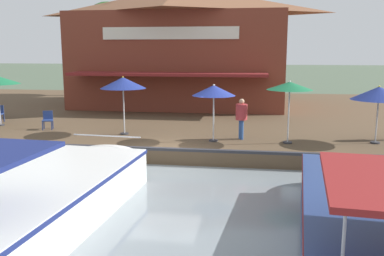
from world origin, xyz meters
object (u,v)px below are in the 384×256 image
(patio_umbrella_by_entrance, at_px, (290,86))
(patio_umbrella_far_corner, at_px, (214,91))
(patio_umbrella_back_row, at_px, (379,93))
(person_mid_patio, at_px, (241,114))
(waterfront_restaurant, at_px, (182,46))
(motorboat_outer_channel, at_px, (383,214))
(tree_downstream_bank, at_px, (106,28))
(tree_upstream_bank, at_px, (234,30))
(cafe_chair_under_first_umbrella, at_px, (48,119))
(patio_umbrella_mid_patio_right, at_px, (123,83))
(motorboat_fourth_along, at_px, (53,192))

(patio_umbrella_by_entrance, xyz_separation_m, patio_umbrella_far_corner, (0.06, -2.94, -0.21))
(patio_umbrella_back_row, distance_m, person_mid_patio, 5.36)
(waterfront_restaurant, bearing_deg, person_mid_patio, 21.97)
(motorboat_outer_channel, relative_size, tree_downstream_bank, 1.31)
(motorboat_outer_channel, xyz_separation_m, tree_upstream_bank, (-23.62, -4.56, 4.94))
(person_mid_patio, bearing_deg, waterfront_restaurant, -158.03)
(patio_umbrella_by_entrance, xyz_separation_m, cafe_chair_under_first_umbrella, (-1.44, -10.82, -1.78))
(person_mid_patio, bearing_deg, tree_upstream_bank, -175.68)
(patio_umbrella_far_corner, xyz_separation_m, patio_umbrella_mid_patio_right, (-0.86, -4.00, 0.19))
(motorboat_fourth_along, xyz_separation_m, tree_downstream_bank, (-23.50, -6.87, 5.22))
(patio_umbrella_back_row, bearing_deg, motorboat_outer_channel, -13.22)
(waterfront_restaurant, distance_m, person_mid_patio, 12.09)
(waterfront_restaurant, height_order, patio_umbrella_far_corner, waterfront_restaurant)
(motorboat_fourth_along, bearing_deg, waterfront_restaurant, 179.70)
(patio_umbrella_mid_patio_right, xyz_separation_m, tree_downstream_bank, (-15.56, -6.28, 3.05))
(tree_upstream_bank, bearing_deg, patio_umbrella_mid_patio_right, -14.41)
(patio_umbrella_mid_patio_right, relative_size, motorboat_fourth_along, 0.26)
(patio_umbrella_far_corner, distance_m, tree_downstream_bank, 19.64)
(patio_umbrella_by_entrance, xyz_separation_m, tree_upstream_bank, (-16.03, -3.02, 2.80))
(waterfront_restaurant, xyz_separation_m, motorboat_outer_channel, (18.99, 7.78, -3.78))
(waterfront_restaurant, height_order, patio_umbrella_by_entrance, waterfront_restaurant)
(patio_umbrella_back_row, relative_size, patio_umbrella_far_corner, 0.99)
(patio_umbrella_by_entrance, relative_size, patio_umbrella_mid_patio_right, 0.98)
(motorboat_fourth_along, xyz_separation_m, motorboat_outer_channel, (0.44, 7.88, 0.04))
(patio_umbrella_far_corner, height_order, patio_umbrella_mid_patio_right, patio_umbrella_mid_patio_right)
(patio_umbrella_far_corner, relative_size, motorboat_outer_channel, 0.24)
(patio_umbrella_far_corner, bearing_deg, waterfront_restaurant, -163.93)
(cafe_chair_under_first_umbrella, relative_size, person_mid_patio, 0.51)
(cafe_chair_under_first_umbrella, xyz_separation_m, tree_downstream_bank, (-14.92, -2.39, 4.82))
(motorboat_fourth_along, relative_size, tree_upstream_bank, 1.30)
(cafe_chair_under_first_umbrella, height_order, tree_upstream_bank, tree_upstream_bank)
(patio_umbrella_by_entrance, xyz_separation_m, patio_umbrella_mid_patio_right, (-0.80, -6.94, -0.02))
(tree_upstream_bank, height_order, tree_downstream_bank, tree_downstream_bank)
(person_mid_patio, distance_m, tree_downstream_bank, 19.96)
(patio_umbrella_by_entrance, xyz_separation_m, motorboat_outer_channel, (7.58, 1.53, -2.14))
(patio_umbrella_back_row, relative_size, motorboat_outer_channel, 0.24)
(patio_umbrella_mid_patio_right, distance_m, tree_upstream_bank, 15.98)
(patio_umbrella_back_row, xyz_separation_m, patio_umbrella_far_corner, (0.55, -6.37, 0.07))
(waterfront_restaurant, height_order, tree_upstream_bank, waterfront_restaurant)
(cafe_chair_under_first_umbrella, xyz_separation_m, motorboat_outer_channel, (9.02, 12.36, -0.36))
(patio_umbrella_back_row, distance_m, motorboat_outer_channel, 8.50)
(patio_umbrella_by_entrance, distance_m, motorboat_outer_channel, 8.02)
(tree_downstream_bank, bearing_deg, patio_umbrella_far_corner, 32.02)
(motorboat_fourth_along, distance_m, tree_downstream_bank, 25.04)
(patio_umbrella_far_corner, relative_size, motorboat_fourth_along, 0.24)
(patio_umbrella_by_entrance, height_order, patio_umbrella_far_corner, patio_umbrella_by_entrance)
(patio_umbrella_back_row, distance_m, tree_upstream_bank, 17.11)
(person_mid_patio, distance_m, motorboat_outer_channel, 8.82)
(patio_umbrella_far_corner, height_order, person_mid_patio, patio_umbrella_far_corner)
(cafe_chair_under_first_umbrella, bearing_deg, patio_umbrella_by_entrance, 82.40)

